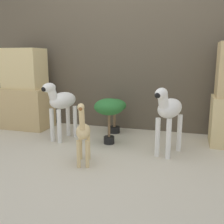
# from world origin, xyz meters

# --- Properties ---
(ground_plane) EXTENTS (14.00, 14.00, 0.00)m
(ground_plane) POSITION_xyz_m (0.00, 0.00, 0.00)
(ground_plane) COLOR beige
(wall_back) EXTENTS (6.40, 0.08, 2.20)m
(wall_back) POSITION_xyz_m (0.00, 1.45, 1.10)
(wall_back) COLOR brown
(wall_back) RESTS_ON ground_plane
(rock_pillar_left) EXTENTS (0.67, 0.44, 1.10)m
(rock_pillar_left) POSITION_xyz_m (-1.39, 1.07, 0.49)
(rock_pillar_left) COLOR tan
(rock_pillar_left) RESTS_ON ground_plane
(zebra_right) EXTENTS (0.31, 0.52, 0.70)m
(zebra_right) POSITION_xyz_m (0.62, 0.55, 0.45)
(zebra_right) COLOR white
(zebra_right) RESTS_ON ground_plane
(zebra_left) EXTENTS (0.30, 0.52, 0.70)m
(zebra_left) POSITION_xyz_m (-0.64, 0.68, 0.45)
(zebra_left) COLOR white
(zebra_left) RESTS_ON ground_plane
(giraffe_figurine) EXTENTS (0.22, 0.41, 0.61)m
(giraffe_figurine) POSITION_xyz_m (-0.10, 0.07, 0.31)
(giraffe_figurine) COLOR #E0C184
(giraffe_figurine) RESTS_ON ground_plane
(potted_palm_front) EXTENTS (0.31, 0.31, 0.45)m
(potted_palm_front) POSITION_xyz_m (-0.12, 1.15, 0.33)
(potted_palm_front) COLOR black
(potted_palm_front) RESTS_ON ground_plane
(potted_palm_back) EXTENTS (0.34, 0.34, 0.53)m
(potted_palm_back) POSITION_xyz_m (-0.05, 0.70, 0.41)
(potted_palm_back) COLOR black
(potted_palm_back) RESTS_ON ground_plane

